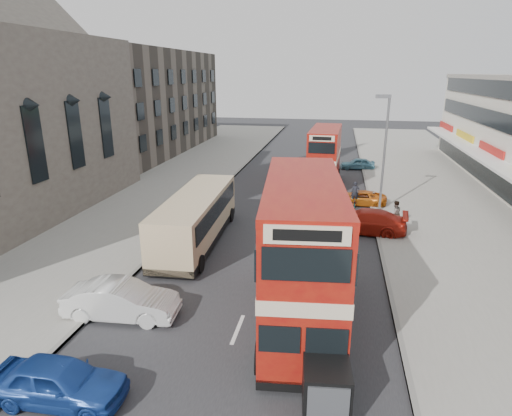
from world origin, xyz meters
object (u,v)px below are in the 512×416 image
Objects in this scene: coach at (196,217)px; car_left_near at (59,381)px; street_lamp at (384,145)px; pedestrian_near at (395,213)px; car_right_a at (364,221)px; car_right_c at (358,164)px; car_right_b at (360,198)px; bus_second at (325,156)px; bus_main at (302,253)px; car_left_front at (121,300)px; cyclist at (355,199)px.

coach reaches higher than car_left_near.
street_lamp is 4.81× the size of pedestrian_near.
car_right_c is (0.26, 18.35, -0.15)m from car_right_a.
coach is at bearing -43.71° from car_right_b.
pedestrian_near is at bearing 1.05° from car_right_c.
car_right_a is at bearing 106.84° from bus_second.
pedestrian_near is (0.72, -3.17, -3.79)m from street_lamp.
car_right_a is 1.48× the size of car_right_c.
bus_main is 2.23× the size of car_left_front.
street_lamp is 4.52m from cyclist.
pedestrian_near is (4.95, 11.73, -1.94)m from bus_main.
car_right_a is at bearing 2.07° from car_right_b.
car_left_near is at bearing -20.58° from car_right_c.
coach is 12.90m from car_left_near.
car_left_front is 2.37× the size of cyclist.
bus_second reaches higher than car_right_c.
car_left_near is at bearing -179.06° from car_left_front.
car_left_front is at bearing -23.58° from car_right_c.
car_right_c is 17.30m from pedestrian_near.
bus_second is (-4.13, 7.15, -2.26)m from street_lamp.
bus_main reaches higher than car_left_near.
car_right_a is 2.27m from pedestrian_near.
bus_second is 4.55× the size of cyclist.
car_left_front is 19.41m from cyclist.
bus_second is (0.09, 22.06, -0.41)m from bus_main.
bus_main reaches higher than cyclist.
car_left_near reaches higher than car_right_c.
car_left_front is at bearing 23.02° from pedestrian_near.
car_left_front is 2.71× the size of pedestrian_near.
car_left_near is (-0.05, -12.87, -0.88)m from coach.
street_lamp is 1.77× the size of car_left_front.
bus_main is 29.22m from car_right_c.
street_lamp is 0.80× the size of bus_main.
car_right_b is (3.04, 16.49, -2.41)m from bus_main.
car_right_b is at bearing -5.58° from car_right_c.
street_lamp reaches higher than bus_second.
street_lamp is at bearing 32.86° from coach.
car_right_a is 5.90m from car_right_b.
coach is (-10.88, -7.76, -3.21)m from street_lamp.
street_lamp is at bearing 39.28° from car_right_b.
bus_main reaches higher than car_left_front.
pedestrian_near is (11.65, 17.46, 0.30)m from car_left_near.
car_right_b is 1.97× the size of cyclist.
coach is at bearing -52.92° from bus_main.
bus_main is at bearing -102.06° from cyclist.
street_lamp is at bearing -0.62° from car_right_c.
street_lamp is at bearing -29.54° from car_left_near.
bus_second reaches higher than coach.
car_right_b is 0.89m from cyclist.
car_left_front is at bearing -33.59° from car_right_a.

